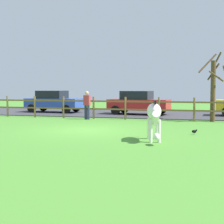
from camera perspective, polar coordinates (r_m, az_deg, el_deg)
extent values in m
plane|color=#47842D|center=(14.63, -4.12, -3.09)|extent=(60.00, 60.00, 0.00)
cube|color=#38383D|center=(23.55, 3.47, -0.23)|extent=(28.00, 7.40, 0.05)
cylinder|color=brown|center=(22.24, -17.33, 0.94)|extent=(0.11, 0.11, 1.30)
cylinder|color=brown|center=(21.26, -12.99, 0.88)|extent=(0.11, 0.11, 1.30)
cylinder|color=brown|center=(20.42, -8.25, 0.81)|extent=(0.11, 0.11, 1.30)
cylinder|color=brown|center=(19.73, -3.14, 0.72)|extent=(0.11, 0.11, 1.30)
cylinder|color=brown|center=(19.21, 2.29, 0.63)|extent=(0.11, 0.11, 1.30)
cylinder|color=brown|center=(18.86, 7.97, 0.53)|extent=(0.11, 0.11, 1.30)
cylinder|color=brown|center=(18.71, 13.79, 0.41)|extent=(0.11, 0.11, 1.30)
cube|color=brown|center=(19.45, -0.46, 0.49)|extent=(21.09, 0.06, 0.09)
cube|color=brown|center=(19.43, -0.47, 1.83)|extent=(21.09, 0.06, 0.09)
cylinder|color=#513A23|center=(18.89, 16.78, 3.40)|extent=(0.26, 0.26, 3.28)
cylinder|color=#513A23|center=(18.54, 17.30, 5.84)|extent=(0.80, 0.39, 0.59)
cylinder|color=#513A23|center=(19.19, 16.85, 6.56)|extent=(0.65, 0.11, 0.93)
cylinder|color=#513A23|center=(19.13, 17.41, 8.46)|extent=(0.50, 0.47, 0.83)
cylinder|color=#513A23|center=(19.37, 15.92, 7.98)|extent=(1.00, 0.73, 1.09)
ellipsoid|color=white|center=(11.71, 7.16, 0.14)|extent=(0.75, 1.32, 0.56)
cylinder|color=white|center=(11.39, 8.01, -3.23)|extent=(0.11, 0.11, 0.78)
cylinder|color=white|center=(11.36, 6.60, -3.24)|extent=(0.11, 0.11, 0.78)
cylinder|color=white|center=(12.18, 7.63, -2.75)|extent=(0.11, 0.11, 0.78)
cylinder|color=white|center=(12.15, 6.31, -2.75)|extent=(0.11, 0.11, 0.78)
cylinder|color=white|center=(11.20, 7.39, -1.02)|extent=(0.37, 0.63, 0.51)
ellipsoid|color=white|center=(10.85, 7.56, -4.19)|extent=(0.30, 0.47, 0.24)
cube|color=black|center=(11.44, 7.29, 1.64)|extent=(0.17, 0.55, 0.12)
cylinder|color=black|center=(12.38, 6.88, -0.33)|extent=(0.09, 0.20, 0.54)
cylinder|color=black|center=(13.65, 13.76, -3.60)|extent=(0.01, 0.01, 0.06)
cylinder|color=black|center=(13.61, 13.76, -3.62)|extent=(0.01, 0.01, 0.06)
ellipsoid|color=black|center=(13.61, 13.77, -3.24)|extent=(0.18, 0.10, 0.12)
sphere|color=black|center=(13.60, 14.15, -3.04)|extent=(0.07, 0.07, 0.07)
cube|color=#2D4CAD|center=(24.61, -9.80, 1.48)|extent=(4.05, 1.83, 0.70)
cube|color=black|center=(24.66, -10.13, 2.95)|extent=(1.95, 1.63, 0.56)
cylinder|color=black|center=(24.82, -6.12, 0.73)|extent=(0.61, 0.20, 0.60)
cylinder|color=black|center=(23.28, -7.78, 0.48)|extent=(0.61, 0.20, 0.60)
cylinder|color=black|center=(26.01, -11.58, 0.83)|extent=(0.61, 0.20, 0.60)
cylinder|color=black|center=(24.54, -13.50, 0.60)|extent=(0.61, 0.20, 0.60)
cube|color=red|center=(22.41, 4.60, 1.26)|extent=(4.16, 2.13, 0.70)
cube|color=black|center=(22.43, 4.24, 2.88)|extent=(2.06, 1.76, 0.56)
cylinder|color=black|center=(22.90, 8.46, 0.41)|extent=(0.62, 0.25, 0.60)
cylinder|color=black|center=(21.25, 7.40, 0.13)|extent=(0.62, 0.25, 0.60)
cylinder|color=black|center=(23.66, 2.08, 0.58)|extent=(0.62, 0.25, 0.60)
cylinder|color=black|center=(22.07, 0.59, 0.32)|extent=(0.62, 0.25, 0.60)
cylinder|color=#232847|center=(19.44, -4.50, -0.05)|extent=(0.14, 0.14, 0.82)
cylinder|color=#232847|center=(19.36, -4.03, -0.07)|extent=(0.14, 0.14, 0.82)
cube|color=#B7333D|center=(19.36, -4.28, 2.01)|extent=(0.39, 0.27, 0.58)
sphere|color=tan|center=(19.35, -4.29, 3.25)|extent=(0.22, 0.22, 0.22)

